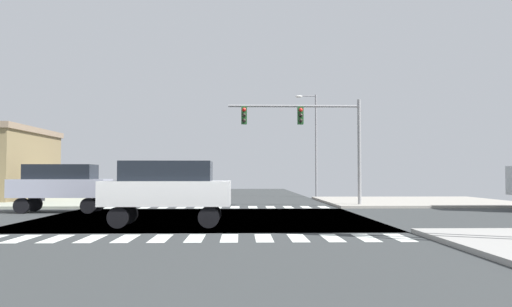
{
  "coord_description": "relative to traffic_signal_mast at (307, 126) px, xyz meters",
  "views": [
    {
      "loc": [
        1.58,
        -23.02,
        1.87
      ],
      "look_at": [
        2.42,
        6.91,
        3.02
      ],
      "focal_mm": 37.68,
      "sensor_mm": 36.0,
      "label": 1
    }
  ],
  "objects": [
    {
      "name": "crosswalk_near",
      "position": [
        -5.62,
        -14.94,
        -4.6
      ],
      "size": [
        13.5,
        2.0,
        0.01
      ],
      "color": "silver",
      "rests_on": "ground"
    },
    {
      "name": "ground",
      "position": [
        -5.37,
        -7.64,
        -4.63
      ],
      "size": [
        90.0,
        90.0,
        0.05
      ],
      "color": "#333637"
    },
    {
      "name": "sidewalk_corner_nw",
      "position": [
        -18.37,
        4.36,
        -4.54
      ],
      "size": [
        12.0,
        12.0,
        0.14
      ],
      "color": "#9BA18F",
      "rests_on": "ground"
    },
    {
      "name": "sedan_queued_2",
      "position": [
        -10.37,
        7.72,
        -3.49
      ],
      "size": [
        1.8,
        4.3,
        1.88
      ],
      "rotation": [
        0.0,
        0.0,
        3.14
      ],
      "color": "black",
      "rests_on": "ground"
    },
    {
      "name": "suv_farside_1",
      "position": [
        -12.6,
        -4.14,
        -3.21
      ],
      "size": [
        4.6,
        1.96,
        2.34
      ],
      "rotation": [
        0.0,
        0.0,
        4.71
      ],
      "color": "black",
      "rests_on": "ground"
    },
    {
      "name": "sidewalk_corner_ne",
      "position": [
        7.63,
        4.36,
        -4.54
      ],
      "size": [
        12.0,
        12.0,
        0.14
      ],
      "color": "#A09B91",
      "rests_on": "ground"
    },
    {
      "name": "crosswalk_far",
      "position": [
        -5.62,
        -0.34,
        -4.6
      ],
      "size": [
        13.5,
        2.0,
        0.01
      ],
      "color": "silver",
      "rests_on": "ground"
    },
    {
      "name": "pickup_crossing_1",
      "position": [
        -10.37,
        25.04,
        -3.31
      ],
      "size": [
        2.0,
        5.1,
        2.35
      ],
      "rotation": [
        0.0,
        0.0,
        3.14
      ],
      "color": "black",
      "rests_on": "ground"
    },
    {
      "name": "traffic_signal_mast",
      "position": [
        0.0,
        0.0,
        0.0
      ],
      "size": [
        7.65,
        0.55,
        6.18
      ],
      "color": "gray",
      "rests_on": "ground"
    },
    {
      "name": "street_lamp",
      "position": [
        2.12,
        12.98,
        0.38
      ],
      "size": [
        1.78,
        0.32,
        8.38
      ],
      "color": "gray",
      "rests_on": "ground"
    },
    {
      "name": "suv_inner_4",
      "position": [
        -6.47,
        -11.14,
        -3.21
      ],
      "size": [
        4.6,
        1.96,
        2.34
      ],
      "rotation": [
        0.0,
        0.0,
        1.57
      ],
      "color": "black",
      "rests_on": "ground"
    },
    {
      "name": "suv_trailing_3",
      "position": [
        -10.37,
        15.85,
        -3.21
      ],
      "size": [
        1.96,
        4.6,
        2.34
      ],
      "rotation": [
        0.0,
        0.0,
        3.14
      ],
      "color": "black",
      "rests_on": "ground"
    }
  ]
}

